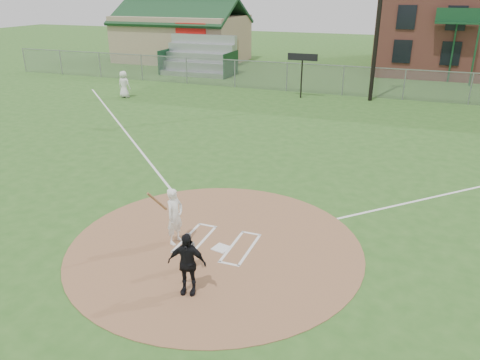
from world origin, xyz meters
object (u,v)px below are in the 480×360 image
(ondeck_player, at_px, (124,84))
(umpire, at_px, (187,264))
(home_plate, at_px, (221,248))
(catcher, at_px, (188,252))
(batter_at_plate, at_px, (175,216))

(ondeck_player, bearing_deg, umpire, 128.65)
(umpire, bearing_deg, home_plate, 79.24)
(catcher, relative_size, batter_at_plate, 0.59)
(umpire, distance_m, batter_at_plate, 2.49)
(umpire, xyz_separation_m, ondeck_player, (-13.97, 18.30, 0.07))
(catcher, relative_size, umpire, 0.66)
(catcher, xyz_separation_m, umpire, (0.42, -0.89, 0.27))
(home_plate, height_order, batter_at_plate, batter_at_plate)
(catcher, height_order, umpire, umpire)
(catcher, bearing_deg, umpire, -55.99)
(home_plate, xyz_separation_m, batter_at_plate, (-1.37, -0.12, 0.83))
(home_plate, relative_size, batter_at_plate, 0.24)
(ondeck_player, distance_m, batter_at_plate, 20.54)
(catcher, relative_size, ondeck_player, 0.59)
(ondeck_player, xyz_separation_m, batter_at_plate, (12.55, -16.26, -0.02))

